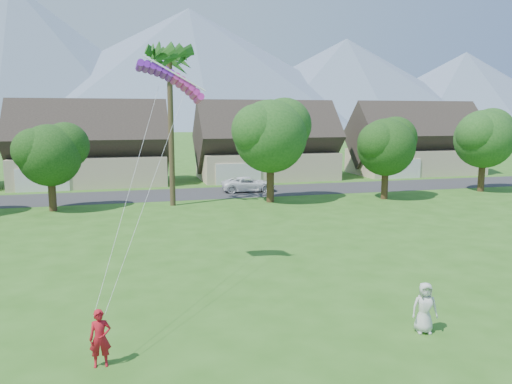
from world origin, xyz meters
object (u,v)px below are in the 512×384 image
object	(u,v)px
watcher	(425,308)
parafoil_kite	(173,77)
kite_flyer	(100,338)
parked_car	(248,184)

from	to	relation	value
watcher	parafoil_kite	world-z (taller)	parafoil_kite
kite_flyer	watcher	xyz separation A→B (m)	(10.37, -0.39, 0.01)
kite_flyer	watcher	world-z (taller)	watcher
kite_flyer	parked_car	distance (m)	33.34
watcher	parafoil_kite	size ratio (longest dim) A/B	0.55
parked_car	parafoil_kite	world-z (taller)	parafoil_kite
kite_flyer	watcher	size ratio (longest dim) A/B	0.99
parafoil_kite	parked_car	bearing A→B (deg)	70.34
kite_flyer	parafoil_kite	xyz separation A→B (m)	(3.06, 8.19, 7.99)
watcher	parked_car	world-z (taller)	watcher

